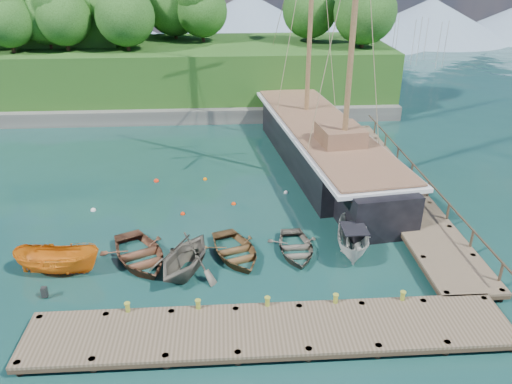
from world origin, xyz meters
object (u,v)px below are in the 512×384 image
(rowboat_0, at_px, (140,261))
(schooner, at_px, (322,147))
(cabin_boat_white, at_px, (352,251))
(rowboat_1, at_px, (186,273))
(motorboat_orange, at_px, (60,273))
(rowboat_2, at_px, (235,257))
(rowboat_3, at_px, (295,253))

(rowboat_0, bearing_deg, schooner, 20.74)
(cabin_boat_white, bearing_deg, schooner, 98.43)
(rowboat_1, bearing_deg, motorboat_orange, -159.82)
(rowboat_0, relative_size, cabin_boat_white, 1.10)
(rowboat_0, height_order, cabin_boat_white, cabin_boat_white)
(rowboat_1, xyz_separation_m, rowboat_2, (2.53, 1.30, 0.00))
(schooner, bearing_deg, rowboat_0, -140.55)
(motorboat_orange, bearing_deg, rowboat_2, -76.67)
(rowboat_1, xyz_separation_m, cabin_boat_white, (8.79, 1.38, 0.00))
(rowboat_0, bearing_deg, cabin_boat_white, -25.14)
(rowboat_3, xyz_separation_m, cabin_boat_white, (3.06, -0.07, 0.00))
(rowboat_3, bearing_deg, schooner, 71.76)
(rowboat_2, relative_size, rowboat_3, 1.11)
(rowboat_1, bearing_deg, rowboat_3, 37.86)
(rowboat_0, bearing_deg, motorboat_orange, 165.97)
(rowboat_1, distance_m, cabin_boat_white, 8.90)
(motorboat_orange, bearing_deg, schooner, -42.06)
(rowboat_1, xyz_separation_m, schooner, (9.39, 13.79, 1.24))
(motorboat_orange, bearing_deg, rowboat_0, -70.59)
(rowboat_2, relative_size, schooner, 0.14)
(motorboat_orange, distance_m, cabin_boat_white, 15.10)
(rowboat_2, bearing_deg, rowboat_1, -172.08)
(rowboat_2, relative_size, motorboat_orange, 0.98)
(motorboat_orange, bearing_deg, cabin_boat_white, -78.82)
(rowboat_0, xyz_separation_m, cabin_boat_white, (11.22, 0.19, 0.00))
(rowboat_2, height_order, motorboat_orange, motorboat_orange)
(rowboat_1, height_order, rowboat_2, rowboat_1)
(rowboat_0, relative_size, rowboat_2, 1.12)
(rowboat_1, xyz_separation_m, motorboat_orange, (-6.27, 0.38, 0.00))
(rowboat_0, relative_size, motorboat_orange, 1.10)
(rowboat_1, relative_size, rowboat_3, 1.11)
(rowboat_0, xyz_separation_m, rowboat_2, (4.95, 0.10, 0.00))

